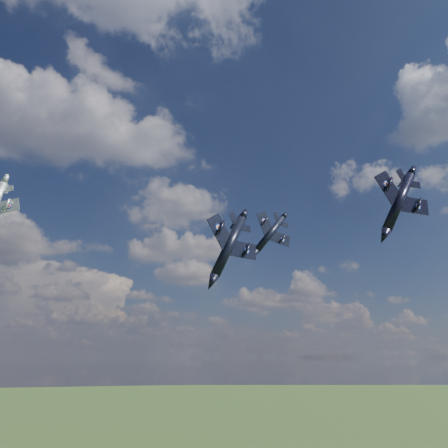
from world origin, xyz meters
name	(u,v)px	position (x,y,z in m)	size (l,w,h in m)	color
jet_lead_navy	(229,246)	(7.80, 16.19, 77.61)	(11.94, 16.65, 3.44)	black
jet_right_navy	(399,202)	(30.23, 1.35, 82.21)	(10.71, 14.93, 3.09)	black
jet_high_navy	(270,234)	(19.98, 29.09, 84.07)	(10.00, 13.94, 2.88)	black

